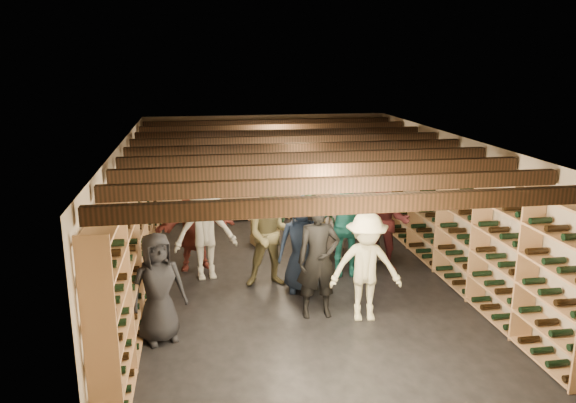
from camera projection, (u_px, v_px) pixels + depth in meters
The scene contains 23 objects.
ground at pixel (298, 281), 9.52m from camera, with size 8.00×8.00×0.00m, color black.
walls at pixel (298, 213), 9.21m from camera, with size 5.52×8.02×2.40m.
ceiling at pixel (298, 140), 8.91m from camera, with size 5.50×8.00×0.01m, color beige.
ceiling_joists at pixel (298, 149), 8.95m from camera, with size 5.40×7.12×0.18m.
wine_rack_left at pixel (138, 227), 8.84m from camera, with size 0.32×7.50×2.15m.
wine_rack_right at pixel (445, 213), 9.65m from camera, with size 0.32×7.50×2.15m.
wine_rack_back at pixel (268, 174), 12.90m from camera, with size 4.70×0.30×2.15m.
crate_stack_left at pixel (317, 236), 10.77m from camera, with size 0.58×0.48×0.68m.
crate_stack_right at pixel (265, 232), 11.33m from camera, with size 0.58×0.47×0.51m.
crate_loose at pixel (309, 239), 11.44m from camera, with size 0.50×0.33×0.17m, color tan.
person_0 at pixel (158, 288), 7.35m from camera, with size 0.73×0.48×1.50m, color black.
person_1 at pixel (318, 260), 8.03m from camera, with size 0.63×0.41×1.73m, color black.
person_2 at pixel (271, 235), 9.13m from camera, with size 0.84×0.66×1.74m, color brown.
person_3 at pixel (366, 267), 7.94m from camera, with size 1.03×0.59×1.59m, color beige.
person_4 at pixel (345, 227), 9.63m from camera, with size 1.00×0.42×1.71m, color #247E76.
person_5 at pixel (194, 228), 9.91m from camera, with size 1.40×0.45×1.51m, color brown.
person_6 at pixel (302, 244), 8.94m from camera, with size 0.77×0.50×1.58m, color #1A2843.
person_7 at pixel (337, 223), 10.18m from camera, with size 0.55×0.36×1.50m, color gray.
person_8 at pixel (385, 222), 9.79m from camera, with size 0.85×0.66×1.76m, color #4C1C20.
person_9 at pixel (205, 232), 9.43m from camera, with size 1.08×0.62×1.67m, color #A1A094.
person_10 at pixel (308, 222), 10.01m from camera, with size 0.96×0.40×1.64m, color #294D33.
person_11 at pixel (350, 214), 10.77m from camera, with size 1.40×0.44×1.50m, color #885B8B.
person_12 at pixel (366, 212), 10.24m from camera, with size 0.90×0.59×1.85m, color #2E2E33.
Camera 1 is at (-1.61, -8.73, 3.69)m, focal length 35.00 mm.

